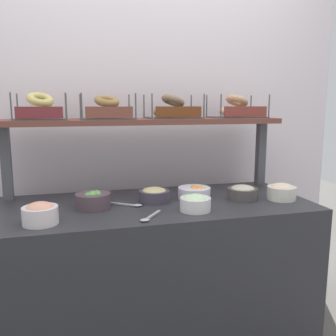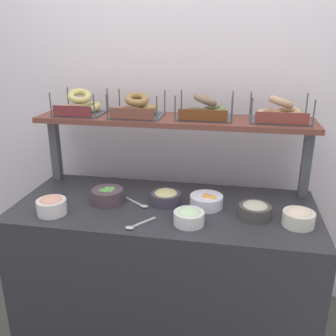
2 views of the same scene
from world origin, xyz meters
name	(u,v)px [view 1 (image 1 of 2)]	position (x,y,z in m)	size (l,w,h in m)	color
back_wall	(136,129)	(0.00, 0.55, 1.20)	(2.83, 0.06, 2.40)	silver
deli_counter	(156,278)	(0.00, 0.00, 0.42)	(1.63, 0.70, 0.85)	#2D2D33
shelf_riser_left	(6,163)	(-0.75, 0.27, 1.05)	(0.05, 0.05, 0.40)	#4C4C51
shelf_riser_right	(261,154)	(0.75, 0.27, 1.05)	(0.05, 0.05, 0.40)	#4C4C51
upper_shelf	(144,121)	(0.00, 0.27, 1.26)	(1.59, 0.32, 0.03)	brown
bowl_fruit_salad	(195,193)	(0.22, 0.02, 0.89)	(0.18, 0.18, 0.08)	white
bowl_scallion_spread	(195,203)	(0.16, -0.19, 0.89)	(0.15, 0.15, 0.08)	white
bowl_hummus	(155,195)	(0.00, 0.03, 0.89)	(0.16, 0.16, 0.08)	#423A4B
bowl_tuna_salad	(243,192)	(0.48, -0.05, 0.89)	(0.16, 0.16, 0.08)	#4B4543
bowl_lox_spread	(40,213)	(-0.56, -0.21, 0.90)	(0.15, 0.15, 0.10)	silver
bowl_veggie_mix	(93,200)	(-0.32, -0.02, 0.89)	(0.17, 0.17, 0.09)	#4F3E45
bowl_potato_salad	(282,191)	(0.68, -0.11, 0.89)	(0.15, 0.15, 0.09)	silver
serving_spoon_near_plate	(149,218)	(-0.09, -0.26, 0.86)	(0.12, 0.15, 0.01)	#B7B7BC
serving_spoon_by_edge	(131,205)	(-0.14, -0.02, 0.86)	(0.15, 0.12, 0.01)	#B7B7BC
bagel_basket_plain	(41,111)	(-0.56, 0.26, 1.33)	(0.27, 0.26, 0.15)	#4C4C51
bagel_basket_everything	(107,111)	(-0.21, 0.25, 1.33)	(0.29, 0.26, 0.14)	#4C4C51
bagel_basket_poppy	(173,110)	(0.17, 0.28, 1.33)	(0.31, 0.26, 0.15)	#4C4C51
bagel_basket_sesame	(237,110)	(0.58, 0.28, 1.33)	(0.32, 0.26, 0.15)	#4C4C51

